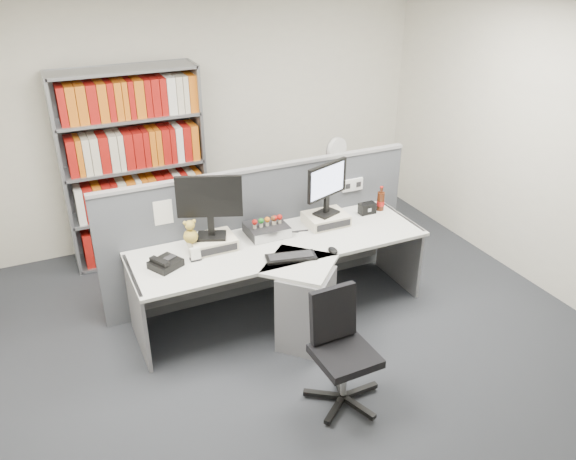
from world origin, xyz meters
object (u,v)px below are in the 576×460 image
speaker (367,208)px  desk_fan (336,153)px  desk (291,281)px  shelving_unit (134,170)px  desktop_pc (267,230)px  desk_calendar (195,255)px  keyboard (291,257)px  monitor_left (210,202)px  desk_phone (165,263)px  filing_cabinet (334,206)px  office_chair (340,346)px  monitor_right (327,184)px  mouse (333,250)px  cola_bottle (381,201)px

speaker → desk_fan: size_ratio=0.34×
desk → shelving_unit: bearing=116.0°
desktop_pc → speaker: size_ratio=2.21×
desk_calendar → keyboard: bearing=-22.8°
monitor_left → desk_phone: monitor_left is taller
filing_cabinet → desk_fan: size_ratio=1.51×
monitor_left → desktop_pc: 0.65m
desk_calendar → office_chair: (0.70, -1.20, -0.30)m
keyboard → speaker: (1.03, 0.49, 0.04)m
monitor_right → keyboard: 0.82m
monitor_right → filing_cabinet: bearing=57.0°
desk_calendar → filing_cabinet: desk_calendar is taller
desktop_pc → desk_calendar: bearing=-165.9°
mouse → monitor_left: bearing=150.0°
monitor_left → monitor_right: size_ratio=1.13×
desktop_pc → desk_fan: size_ratio=0.76×
desk_calendar → speaker: (1.76, 0.18, 0.00)m
shelving_unit → office_chair: shelving_unit is taller
monitor_left → cola_bottle: (1.72, 0.05, -0.34)m
desk → monitor_right: bearing=35.4°
monitor_left → cola_bottle: monitor_left is taller
monitor_left → cola_bottle: size_ratio=2.26×
desk_phone → filing_cabinet: 2.54m
desktop_pc → keyboard: desktop_pc is taller
monitor_left → desk_calendar: monitor_left is taller
keyboard → desk: bearing=65.9°
keyboard → desk_phone: (-0.98, 0.29, 0.02)m
desktop_pc → shelving_unit: shelving_unit is taller
keyboard → cola_bottle: (1.19, 0.50, 0.08)m
desktop_pc → mouse: bearing=-55.7°
speaker → shelving_unit: bearing=143.1°
monitor_left → mouse: bearing=-30.0°
monitor_right → filing_cabinet: 1.43m
keyboard → desk_calendar: bearing=157.2°
desk → desk_fan: size_ratio=5.60×
desktop_pc → desk_phone: (-0.97, -0.19, -0.01)m
desk_phone → filing_cabinet: (2.21, 1.18, -0.41)m
monitor_left → desk_fan: monitor_left is taller
desktop_pc → office_chair: office_chair is taller
office_chair → desktop_pc: bearing=89.5°
desktop_pc → desk_fan: bearing=38.4°
shelving_unit → filing_cabinet: size_ratio=2.86×
cola_bottle → desk_fan: desk_fan is taller
filing_cabinet → keyboard: bearing=-130.0°
keyboard → desktop_pc: bearing=91.4°
keyboard → cola_bottle: bearing=22.7°
desktop_pc → speaker: (1.05, 0.00, 0.01)m
monitor_left → desktop_pc: monitor_left is taller
shelving_unit → mouse: bearing=-58.1°
office_chair → cola_bottle: bearing=48.9°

